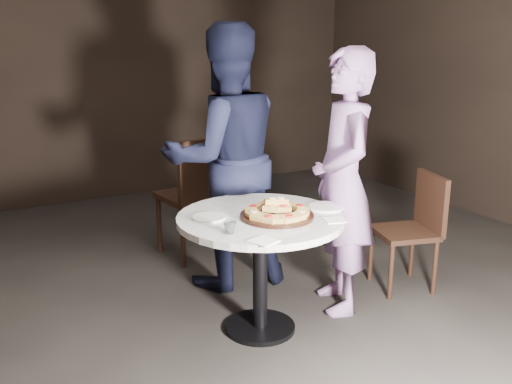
% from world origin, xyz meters
% --- Properties ---
extents(floor, '(7.00, 7.00, 0.00)m').
position_xyz_m(floor, '(0.00, 0.00, 0.00)').
color(floor, black).
rests_on(floor, ground).
extents(table, '(1.18, 1.18, 0.73)m').
position_xyz_m(table, '(-0.06, 0.12, 0.59)').
color(table, black).
rests_on(table, ground).
extents(serving_board, '(0.42, 0.42, 0.02)m').
position_xyz_m(serving_board, '(0.01, 0.05, 0.74)').
color(serving_board, black).
rests_on(serving_board, table).
extents(focaccia_pile, '(0.38, 0.37, 0.10)m').
position_xyz_m(focaccia_pile, '(0.01, 0.05, 0.77)').
color(focaccia_pile, '#B38C45').
rests_on(focaccia_pile, serving_board).
extents(plate_left, '(0.22, 0.22, 0.01)m').
position_xyz_m(plate_left, '(-0.34, 0.22, 0.73)').
color(plate_left, white).
rests_on(plate_left, table).
extents(plate_right, '(0.25, 0.25, 0.01)m').
position_xyz_m(plate_right, '(0.36, 0.06, 0.73)').
color(plate_right, white).
rests_on(plate_right, table).
extents(water_glass, '(0.09, 0.09, 0.06)m').
position_xyz_m(water_glass, '(-0.35, -0.06, 0.76)').
color(water_glass, silver).
rests_on(water_glass, table).
extents(napkin_near, '(0.16, 0.16, 0.01)m').
position_xyz_m(napkin_near, '(-0.26, -0.26, 0.73)').
color(napkin_near, white).
rests_on(napkin_near, table).
extents(napkin_far, '(0.14, 0.14, 0.01)m').
position_xyz_m(napkin_far, '(0.26, -0.16, 0.73)').
color(napkin_far, white).
rests_on(napkin_far, table).
extents(chair_far, '(0.51, 0.53, 0.99)m').
position_xyz_m(chair_far, '(0.10, 1.36, 0.57)').
color(chair_far, black).
rests_on(chair_far, ground).
extents(chair_right, '(0.49, 0.48, 0.82)m').
position_xyz_m(chair_right, '(1.19, 0.12, 0.47)').
color(chair_right, black).
rests_on(chair_right, ground).
extents(diner_navy, '(0.96, 0.80, 1.82)m').
position_xyz_m(diner_navy, '(0.09, 0.86, 0.91)').
color(diner_navy, black).
rests_on(diner_navy, ground).
extents(diner_teal, '(0.59, 0.71, 1.67)m').
position_xyz_m(diner_teal, '(0.56, 0.15, 0.84)').
color(diner_teal, '#86659D').
rests_on(diner_teal, ground).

